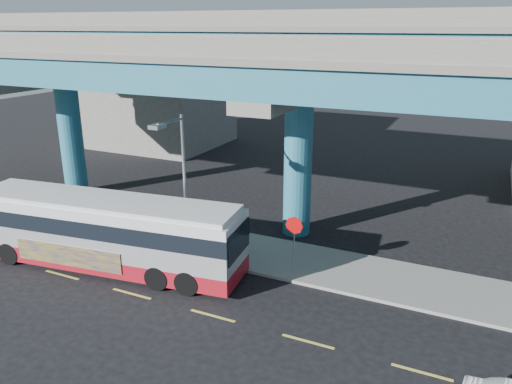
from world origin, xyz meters
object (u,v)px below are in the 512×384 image
at_px(street_lamp, 177,167).
at_px(transit_bus, 106,230).
at_px(parked_car, 18,194).
at_px(stop_sign, 294,232).

bearing_deg(street_lamp, transit_bus, -142.57).
bearing_deg(parked_car, transit_bus, -113.71).
bearing_deg(stop_sign, parked_car, -161.82).
xyz_separation_m(transit_bus, parked_car, (-10.99, 4.25, -1.11)).
relative_size(parked_car, street_lamp, 0.53).
distance_m(street_lamp, stop_sign, 6.17).
bearing_deg(transit_bus, stop_sign, 11.68).
bearing_deg(parked_car, street_lamp, -101.42).
distance_m(parked_car, stop_sign, 19.42).
bearing_deg(stop_sign, street_lamp, -150.28).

